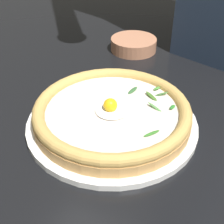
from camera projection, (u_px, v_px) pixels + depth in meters
ground_plane at (119, 118)px, 0.65m from camera, size 2.40×2.40×0.03m
pizza_plate at (112, 123)px, 0.60m from camera, size 0.33×0.33×0.01m
pizza at (112, 112)px, 0.59m from camera, size 0.30×0.30×0.05m
side_bowl at (134, 44)px, 0.88m from camera, size 0.13×0.13×0.04m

